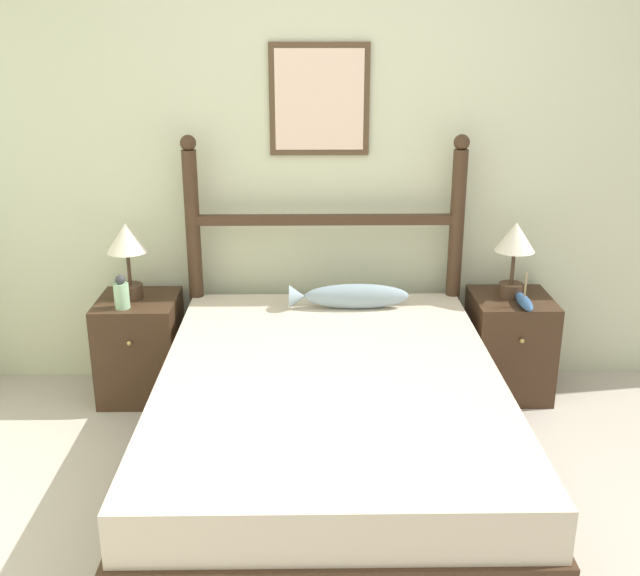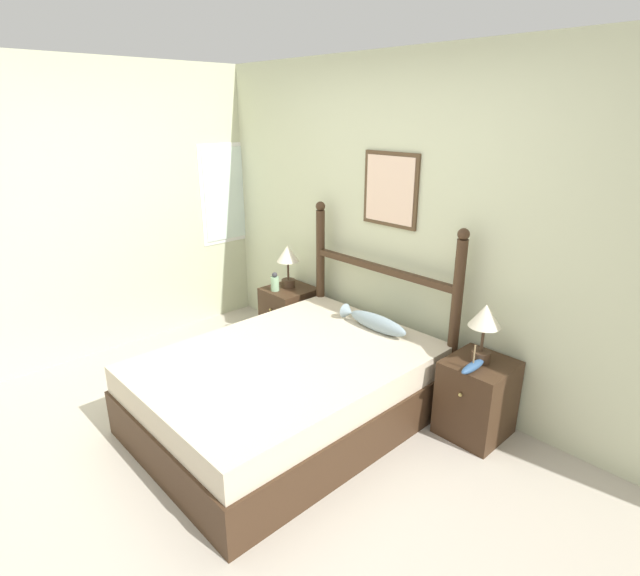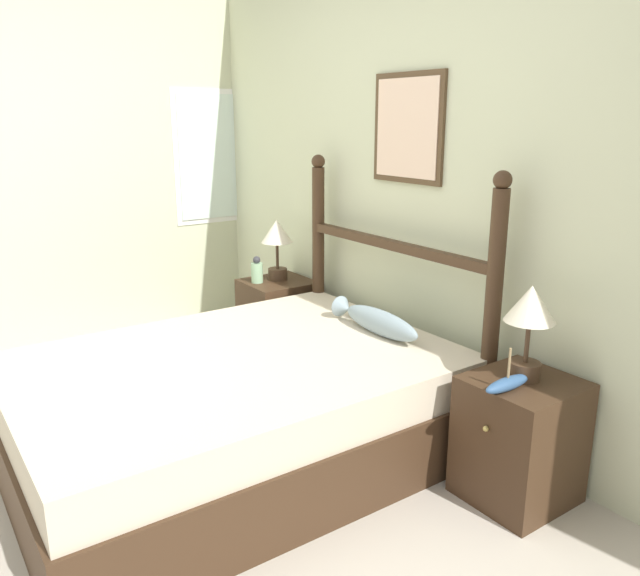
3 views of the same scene
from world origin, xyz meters
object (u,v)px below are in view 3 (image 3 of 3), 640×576
(bed, at_px, (236,408))
(fish_pillow, at_px, (375,320))
(nightstand_right, at_px, (519,439))
(bottle, at_px, (257,271))
(model_boat, at_px, (508,384))
(table_lamp_right, at_px, (530,315))
(table_lamp_left, at_px, (277,238))
(nightstand_left, at_px, (278,320))

(bed, distance_m, fish_pillow, 0.84)
(nightstand_right, distance_m, bottle, 2.07)
(model_boat, height_order, fish_pillow, model_boat)
(nightstand_right, bearing_deg, bed, -139.69)
(bottle, distance_m, model_boat, 2.05)
(fish_pillow, bearing_deg, bottle, -177.45)
(bottle, xyz_separation_m, model_boat, (2.05, -0.01, -0.05))
(model_boat, bearing_deg, nightstand_right, 97.59)
(nightstand_right, xyz_separation_m, fish_pillow, (-0.88, -0.08, 0.31))
(nightstand_right, relative_size, table_lamp_right, 1.35)
(bed, height_order, fish_pillow, fish_pillow)
(bed, relative_size, fish_pillow, 3.26)
(model_boat, bearing_deg, table_lamp_left, 175.53)
(fish_pillow, bearing_deg, nightstand_left, 175.92)
(nightstand_right, bearing_deg, fish_pillow, -174.82)
(nightstand_left, distance_m, nightstand_right, 1.99)
(table_lamp_left, xyz_separation_m, table_lamp_right, (2.01, -0.01, 0.00))
(table_lamp_right, bearing_deg, model_boat, -77.89)
(table_lamp_left, bearing_deg, bottle, -93.74)
(nightstand_right, distance_m, fish_pillow, 0.93)
(nightstand_left, relative_size, table_lamp_left, 1.35)
(table_lamp_left, height_order, fish_pillow, table_lamp_left)
(model_boat, bearing_deg, bed, -145.13)
(model_boat, bearing_deg, fish_pillow, 176.26)
(nightstand_left, xyz_separation_m, table_lamp_right, (1.98, 0.01, 0.56))
(bottle, bearing_deg, fish_pillow, 2.55)
(bed, bearing_deg, nightstand_left, 139.69)
(model_boat, distance_m, fish_pillow, 0.90)
(nightstand_left, xyz_separation_m, table_lamp_left, (-0.03, 0.02, 0.56))
(model_boat, xyz_separation_m, fish_pillow, (-0.90, 0.06, 0.01))
(nightstand_right, height_order, model_boat, model_boat)
(nightstand_right, relative_size, bottle, 3.09)
(nightstand_right, bearing_deg, bottle, -176.31)
(bed, bearing_deg, fish_pillow, 81.19)
(bed, height_order, table_lamp_right, table_lamp_right)
(bed, relative_size, table_lamp_left, 4.96)
(bed, xyz_separation_m, nightstand_left, (-1.00, 0.84, 0.02))
(nightstand_right, xyz_separation_m, table_lamp_left, (-2.02, 0.02, 0.56))
(table_lamp_left, distance_m, table_lamp_right, 2.01)
(nightstand_left, distance_m, fish_pillow, 1.16)
(bed, distance_m, nightstand_right, 1.31)
(table_lamp_right, height_order, fish_pillow, table_lamp_right)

